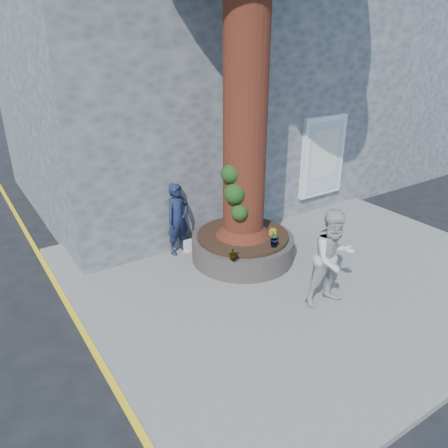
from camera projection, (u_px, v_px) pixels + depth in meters
ground at (270, 317)px, 8.14m from camera, size 120.00×120.00×0.00m
pavement at (295, 270)px, 9.63m from camera, size 9.00×8.00×0.12m
yellow_line at (91, 347)px, 7.37m from camera, size 0.10×30.00×0.01m
stone_shop at (192, 91)px, 13.58m from camera, size 10.30×8.30×6.30m
neighbour_shop at (364, 80)px, 17.66m from camera, size 6.00×8.00×6.00m
planter at (243, 246)px, 9.89m from camera, size 2.30×2.30×0.60m
man at (178, 219)px, 9.92m from camera, size 0.69×0.53×1.68m
woman at (333, 258)px, 8.00m from camera, size 1.02×0.84×1.90m
shopping_bag at (188, 246)px, 10.24m from camera, size 0.20×0.12×0.28m
plant_a at (274, 239)px, 9.14m from camera, size 0.19×0.14×0.34m
plant_b at (273, 238)px, 9.12m from camera, size 0.29×0.29×0.40m
plant_c at (233, 253)px, 8.63m from camera, size 0.20×0.20×0.29m
plant_d at (251, 208)px, 10.78m from camera, size 0.28×0.31×0.29m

